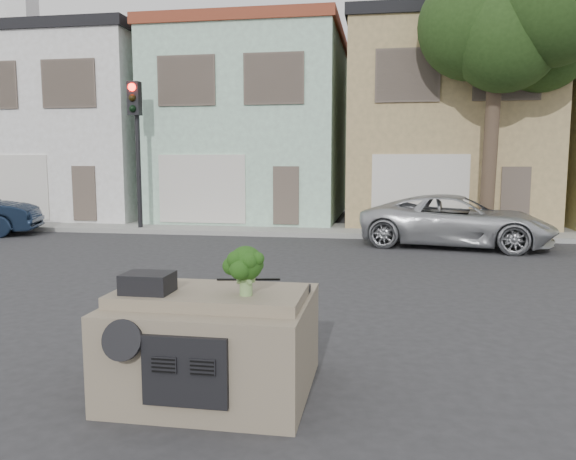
# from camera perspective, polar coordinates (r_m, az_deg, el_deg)

# --- Properties ---
(ground_plane) EXTENTS (120.00, 120.00, 0.00)m
(ground_plane) POSITION_cam_1_polar(r_m,az_deg,el_deg) (9.05, -1.79, -8.55)
(ground_plane) COLOR #303033
(ground_plane) RESTS_ON ground
(sidewalk) EXTENTS (40.00, 3.00, 0.15)m
(sidewalk) POSITION_cam_1_polar(r_m,az_deg,el_deg) (19.27, 4.33, -0.01)
(sidewalk) COLOR gray
(sidewalk) RESTS_ON ground
(townhouse_white) EXTENTS (7.20, 8.20, 7.55)m
(townhouse_white) POSITION_cam_1_polar(r_m,az_deg,el_deg) (26.36, -19.63, 9.56)
(townhouse_white) COLOR white
(townhouse_white) RESTS_ON ground
(townhouse_mint) EXTENTS (7.20, 8.20, 7.55)m
(townhouse_mint) POSITION_cam_1_polar(r_m,az_deg,el_deg) (23.67, -3.29, 10.28)
(townhouse_mint) COLOR #ACD8BE
(townhouse_mint) RESTS_ON ground
(townhouse_tan) EXTENTS (7.20, 8.20, 7.55)m
(townhouse_tan) POSITION_cam_1_polar(r_m,az_deg,el_deg) (23.20, 15.39, 10.11)
(townhouse_tan) COLOR tan
(townhouse_tan) RESTS_ON ground
(silver_pickup) EXTENTS (5.69, 3.44, 1.48)m
(silver_pickup) POSITION_cam_1_polar(r_m,az_deg,el_deg) (16.74, 16.66, -1.61)
(silver_pickup) COLOR #B5B7BC
(silver_pickup) RESTS_ON ground
(traffic_signal) EXTENTS (0.40, 0.40, 5.10)m
(traffic_signal) POSITION_cam_1_polar(r_m,az_deg,el_deg) (19.83, -15.09, 7.14)
(traffic_signal) COLOR black
(traffic_signal) RESTS_ON ground
(tree_near) EXTENTS (4.40, 4.00, 8.50)m
(tree_near) POSITION_cam_1_polar(r_m,az_deg,el_deg) (18.73, 20.03, 12.19)
(tree_near) COLOR #223C16
(tree_near) RESTS_ON ground
(car_dashboard) EXTENTS (2.00, 1.80, 1.12)m
(car_dashboard) POSITION_cam_1_polar(r_m,az_deg,el_deg) (6.10, -7.43, -10.90)
(car_dashboard) COLOR #7C6F5A
(car_dashboard) RESTS_ON ground
(instrument_hump) EXTENTS (0.48, 0.38, 0.20)m
(instrument_hump) POSITION_cam_1_polar(r_m,az_deg,el_deg) (5.81, -14.05, -5.23)
(instrument_hump) COLOR black
(instrument_hump) RESTS_ON car_dashboard
(wiper_arm) EXTENTS (0.69, 0.15, 0.02)m
(wiper_arm) POSITION_cam_1_polar(r_m,az_deg,el_deg) (6.24, -4.02, -5.03)
(wiper_arm) COLOR black
(wiper_arm) RESTS_ON car_dashboard
(broccoli) EXTENTS (0.48, 0.48, 0.50)m
(broccoli) POSITION_cam_1_polar(r_m,az_deg,el_deg) (5.51, -4.31, -4.09)
(broccoli) COLOR #193B0F
(broccoli) RESTS_ON car_dashboard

